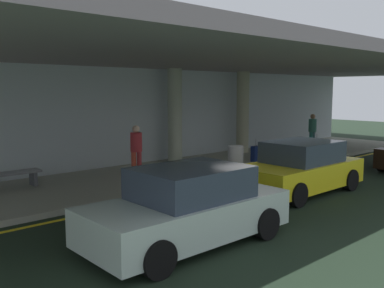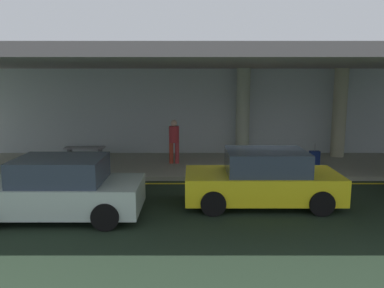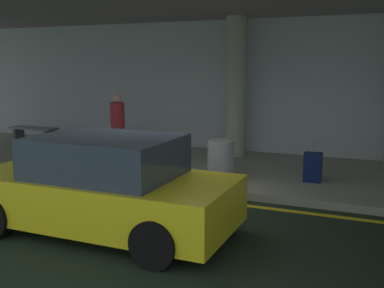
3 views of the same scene
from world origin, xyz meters
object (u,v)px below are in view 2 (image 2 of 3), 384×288
(person_waiting_for_ride, at_px, (173,139))
(bench_metal, at_px, (84,150))
(suitcase_upright_secondary, at_px, (313,159))
(car_silver, at_px, (57,189))
(car_yellow_taxi, at_px, (261,179))
(support_column_far_left, at_px, (242,113))
(support_column_left_mid, at_px, (338,113))
(trash_bin_steel, at_px, (267,159))

(person_waiting_for_ride, relative_size, bench_metal, 1.05)
(suitcase_upright_secondary, bearing_deg, car_silver, -162.21)
(car_yellow_taxi, bearing_deg, car_silver, -166.39)
(support_column_far_left, relative_size, car_silver, 0.89)
(bench_metal, bearing_deg, person_waiting_for_ride, -13.87)
(car_silver, height_order, suitcase_upright_secondary, car_silver)
(support_column_far_left, xyz_separation_m, car_silver, (-5.38, -6.88, -1.26))
(person_waiting_for_ride, bearing_deg, bench_metal, 74.65)
(support_column_far_left, relative_size, car_yellow_taxi, 0.89)
(bench_metal, bearing_deg, suitcase_upright_secondary, -10.54)
(support_column_far_left, distance_m, bench_metal, 6.66)
(support_column_far_left, xyz_separation_m, suitcase_upright_secondary, (2.38, -2.13, -1.51))
(support_column_far_left, bearing_deg, person_waiting_for_ride, -153.58)
(support_column_left_mid, bearing_deg, person_waiting_for_ride, -168.46)
(person_waiting_for_ride, distance_m, suitcase_upright_secondary, 5.27)
(car_silver, xyz_separation_m, suitcase_upright_secondary, (7.77, 4.75, -0.25))
(support_column_left_mid, height_order, person_waiting_for_ride, support_column_left_mid)
(car_yellow_taxi, bearing_deg, person_waiting_for_ride, 122.97)
(support_column_far_left, bearing_deg, car_yellow_taxi, -91.93)
(car_silver, bearing_deg, support_column_far_left, 54.38)
(support_column_far_left, bearing_deg, bench_metal, -175.79)
(trash_bin_steel, bearing_deg, suitcase_upright_secondary, 17.79)
(support_column_far_left, relative_size, support_column_left_mid, 1.00)
(support_column_left_mid, distance_m, car_yellow_taxi, 7.38)
(support_column_left_mid, relative_size, car_yellow_taxi, 0.89)
(support_column_far_left, distance_m, trash_bin_steel, 3.10)
(car_silver, height_order, car_yellow_taxi, same)
(support_column_left_mid, distance_m, car_silver, 11.70)
(support_column_far_left, distance_m, suitcase_upright_secondary, 3.53)
(support_column_far_left, distance_m, support_column_left_mid, 4.00)
(car_silver, relative_size, bench_metal, 2.56)
(suitcase_upright_secondary, bearing_deg, support_column_left_mid, 39.08)
(car_silver, xyz_separation_m, trash_bin_steel, (5.95, 4.17, -0.14))
(car_silver, bearing_deg, support_column_left_mid, 38.67)
(support_column_far_left, distance_m, person_waiting_for_ride, 3.24)
(car_yellow_taxi, height_order, suitcase_upright_secondary, car_yellow_taxi)
(support_column_left_mid, relative_size, bench_metal, 2.28)
(car_silver, height_order, person_waiting_for_ride, person_waiting_for_ride)
(support_column_far_left, height_order, bench_metal, support_column_far_left)
(bench_metal, distance_m, trash_bin_steel, 7.39)
(support_column_left_mid, height_order, car_yellow_taxi, support_column_left_mid)
(person_waiting_for_ride, height_order, bench_metal, person_waiting_for_ride)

